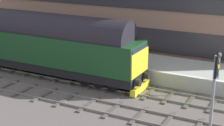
{
  "coord_description": "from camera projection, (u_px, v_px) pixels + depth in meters",
  "views": [
    {
      "loc": [
        -20.88,
        -11.58,
        9.09
      ],
      "look_at": [
        0.2,
        -0.53,
        1.62
      ],
      "focal_mm": 58.91,
      "sensor_mm": 36.0,
      "label": 1
    }
  ],
  "objects": [
    {
      "name": "ground_plane",
      "position": [
        104.0,
        85.0,
        25.5
      ],
      "size": [
        140.0,
        140.0,
        0.0
      ],
      "primitive_type": "plane",
      "color": "#5F5753",
      "rests_on": "ground"
    },
    {
      "name": "track_main",
      "position": [
        104.0,
        84.0,
        25.48
      ],
      "size": [
        2.5,
        60.0,
        0.15
      ],
      "color": "gray",
      "rests_on": "ground"
    },
    {
      "name": "track_adjacent_west",
      "position": [
        77.0,
        102.0,
        22.6
      ],
      "size": [
        2.5,
        60.0,
        0.15
      ],
      "color": "slate",
      "rests_on": "ground"
    },
    {
      "name": "station_platform",
      "position": [
        126.0,
        64.0,
        28.39
      ],
      "size": [
        4.0,
        44.0,
        1.01
      ],
      "color": "#AEB5AB",
      "rests_on": "ground"
    },
    {
      "name": "diesel_locomotive",
      "position": [
        32.0,
        40.0,
        27.49
      ],
      "size": [
        2.74,
        18.12,
        4.68
      ],
      "color": "black",
      "rests_on": "ground"
    },
    {
      "name": "signal_post_mid",
      "position": [
        214.0,
        92.0,
        16.25
      ],
      "size": [
        0.44,
        0.22,
        4.69
      ],
      "color": "gray",
      "rests_on": "ground"
    },
    {
      "name": "platform_number_sign",
      "position": [
        220.0,
        61.0,
        23.33
      ],
      "size": [
        0.1,
        0.44,
        1.84
      ],
      "color": "slate",
      "rests_on": "station_platform"
    },
    {
      "name": "waiting_passenger",
      "position": [
        102.0,
        42.0,
        28.96
      ],
      "size": [
        0.44,
        0.48,
        1.64
      ],
      "rotation": [
        0.0,
        0.0,
        1.93
      ],
      "color": "#2B2530",
      "rests_on": "station_platform"
    }
  ]
}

